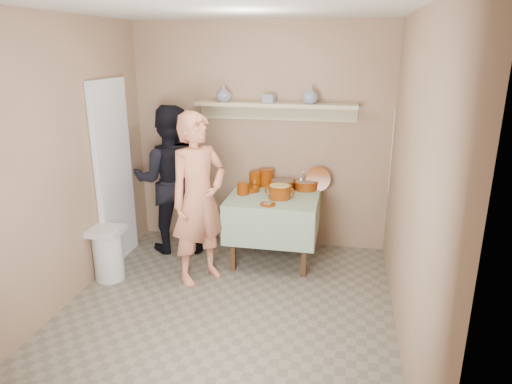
% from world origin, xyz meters
% --- Properties ---
extents(ground, '(3.50, 3.50, 0.00)m').
position_xyz_m(ground, '(0.00, 0.00, 0.00)').
color(ground, '#716958').
rests_on(ground, ground).
extents(tile_panel, '(0.06, 0.70, 2.00)m').
position_xyz_m(tile_panel, '(-1.46, 0.95, 1.00)').
color(tile_panel, silver).
rests_on(tile_panel, ground).
extents(plate_stack_a, '(0.14, 0.14, 0.19)m').
position_xyz_m(plate_stack_a, '(-0.01, 1.52, 0.85)').
color(plate_stack_a, '#692605').
rests_on(plate_stack_a, serving_table).
extents(plate_stack_b, '(0.17, 0.17, 0.20)m').
position_xyz_m(plate_stack_b, '(0.10, 1.59, 0.86)').
color(plate_stack_b, '#692605').
rests_on(plate_stack_b, serving_table).
extents(bowl_stack, '(0.13, 0.13, 0.13)m').
position_xyz_m(bowl_stack, '(-0.09, 1.23, 0.83)').
color(bowl_stack, '#692605').
rests_on(bowl_stack, serving_table).
extents(empty_bowl, '(0.18, 0.18, 0.05)m').
position_xyz_m(empty_bowl, '(-0.02, 1.35, 0.79)').
color(empty_bowl, '#692605').
rests_on(empty_bowl, serving_table).
extents(propped_lid, '(0.29, 0.12, 0.28)m').
position_xyz_m(propped_lid, '(0.70, 1.58, 0.88)').
color(propped_lid, '#692605').
rests_on(propped_lid, serving_table).
extents(vase_right, '(0.23, 0.23, 0.19)m').
position_xyz_m(vase_right, '(0.58, 1.61, 1.82)').
color(vase_right, navy).
rests_on(vase_right, wall_shelf).
extents(vase_left, '(0.20, 0.20, 0.18)m').
position_xyz_m(vase_left, '(-0.39, 1.60, 1.81)').
color(vase_left, navy).
rests_on(vase_left, wall_shelf).
extents(ceramic_box, '(0.15, 0.12, 0.09)m').
position_xyz_m(ceramic_box, '(0.12, 1.63, 1.77)').
color(ceramic_box, navy).
rests_on(ceramic_box, wall_shelf).
extents(person_cook, '(0.72, 0.75, 1.74)m').
position_xyz_m(person_cook, '(-0.41, 0.66, 0.87)').
color(person_cook, '#CD7858').
rests_on(person_cook, ground).
extents(person_helper, '(0.98, 0.85, 1.71)m').
position_xyz_m(person_helper, '(-0.97, 1.31, 0.85)').
color(person_helper, black).
rests_on(person_helper, ground).
extents(room_shell, '(3.04, 3.54, 2.62)m').
position_xyz_m(room_shell, '(0.00, 0.00, 1.61)').
color(room_shell, '#9C7B5F').
rests_on(room_shell, ground).
extents(serving_table, '(0.97, 0.97, 0.76)m').
position_xyz_m(serving_table, '(0.25, 1.28, 0.64)').
color(serving_table, '#4C2D16').
rests_on(serving_table, ground).
extents(cazuela_meat_a, '(0.30, 0.30, 0.10)m').
position_xyz_m(cazuela_meat_a, '(0.30, 1.52, 0.82)').
color(cazuela_meat_a, '#60260C').
rests_on(cazuela_meat_a, serving_table).
extents(cazuela_meat_b, '(0.28, 0.28, 0.10)m').
position_xyz_m(cazuela_meat_b, '(0.57, 1.54, 0.82)').
color(cazuela_meat_b, '#60260C').
rests_on(cazuela_meat_b, serving_table).
extents(ladle, '(0.08, 0.26, 0.19)m').
position_xyz_m(ladle, '(0.52, 1.56, 0.87)').
color(ladle, silver).
rests_on(ladle, cazuela_meat_b).
extents(cazuela_rice, '(0.33, 0.25, 0.14)m').
position_xyz_m(cazuela_rice, '(0.32, 1.17, 0.85)').
color(cazuela_rice, '#60260C').
rests_on(cazuela_rice, serving_table).
extents(front_plate, '(0.16, 0.16, 0.03)m').
position_xyz_m(front_plate, '(0.24, 0.92, 0.77)').
color(front_plate, '#692605').
rests_on(front_plate, serving_table).
extents(wall_shelf, '(1.80, 0.25, 0.21)m').
position_xyz_m(wall_shelf, '(0.20, 1.65, 1.67)').
color(wall_shelf, '#BEB68D').
rests_on(wall_shelf, room_shell).
extents(trash_bin, '(0.32, 0.32, 0.56)m').
position_xyz_m(trash_bin, '(-1.35, 0.47, 0.28)').
color(trash_bin, silver).
rests_on(trash_bin, ground).
extents(electrical_cord, '(0.01, 0.05, 0.90)m').
position_xyz_m(electrical_cord, '(1.47, 1.48, 1.25)').
color(electrical_cord, silver).
rests_on(electrical_cord, wall_shelf).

